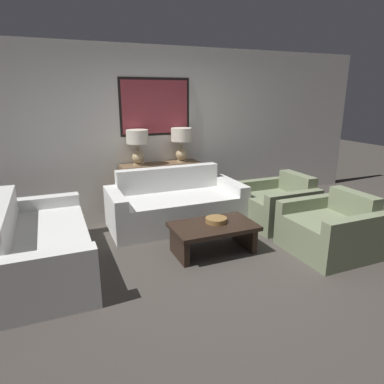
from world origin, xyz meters
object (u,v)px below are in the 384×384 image
at_px(coffee_table, 213,232).
at_px(table_lamp_left, 137,142).
at_px(couch_by_side, 41,247).
at_px(armchair_near_camera, 330,231).
at_px(console_table, 161,187).
at_px(decorative_bowl, 216,220).
at_px(armchair_near_back_wall, 277,206).
at_px(table_lamp_right, 181,140).
at_px(couch_by_back_wall, 176,206).

bearing_deg(coffee_table, table_lamp_left, 104.61).
relative_size(couch_by_side, armchair_near_camera, 2.08).
xyz_separation_m(console_table, table_lamp_left, (-0.37, -0.00, 0.77)).
xyz_separation_m(couch_by_side, coffee_table, (1.96, -0.33, -0.02)).
height_order(table_lamp_left, coffee_table, table_lamp_left).
relative_size(decorative_bowl, armchair_near_back_wall, 0.28).
xyz_separation_m(table_lamp_left, table_lamp_right, (0.74, 0.00, 0.00)).
relative_size(console_table, armchair_near_back_wall, 1.39).
relative_size(table_lamp_right, decorative_bowl, 2.11).
height_order(couch_by_back_wall, coffee_table, couch_by_back_wall).
xyz_separation_m(table_lamp_right, coffee_table, (-0.27, -1.79, -0.91)).
distance_m(couch_by_side, coffee_table, 1.99).
height_order(table_lamp_left, table_lamp_right, same).
xyz_separation_m(coffee_table, armchair_near_back_wall, (1.35, 0.54, 0.01)).
relative_size(table_lamp_left, table_lamp_right, 1.00).
height_order(table_lamp_right, couch_by_side, table_lamp_right).
bearing_deg(couch_by_side, armchair_near_camera, -14.69).
xyz_separation_m(table_lamp_right, decorative_bowl, (-0.21, -1.74, -0.78)).
bearing_deg(coffee_table, console_table, 93.09).
bearing_deg(table_lamp_right, decorative_bowl, -96.96).
distance_m(console_table, couch_by_side, 2.38).
relative_size(console_table, decorative_bowl, 4.95).
bearing_deg(table_lamp_left, console_table, 0.00).
xyz_separation_m(table_lamp_left, couch_by_back_wall, (0.37, -0.71, -0.89)).
relative_size(console_table, table_lamp_right, 2.35).
bearing_deg(couch_by_back_wall, console_table, 90.00).
bearing_deg(decorative_bowl, coffee_table, -139.73).
bearing_deg(coffee_table, couch_by_back_wall, 95.09).
xyz_separation_m(couch_by_side, decorative_bowl, (2.03, -0.28, 0.11)).
relative_size(table_lamp_left, decorative_bowl, 2.11).
bearing_deg(armchair_near_back_wall, couch_by_back_wall, 159.30).
distance_m(coffee_table, armchair_near_back_wall, 1.45).
xyz_separation_m(table_lamp_left, armchair_near_camera, (1.82, -2.33, -0.90)).
distance_m(couch_by_back_wall, armchair_near_back_wall, 1.54).
height_order(table_lamp_right, coffee_table, table_lamp_right).
bearing_deg(table_lamp_right, console_table, 180.00).
height_order(coffee_table, armchair_near_camera, armchair_near_camera).
height_order(table_lamp_right, decorative_bowl, table_lamp_right).
height_order(table_lamp_left, armchair_near_back_wall, table_lamp_left).
distance_m(console_table, couch_by_back_wall, 0.72).
bearing_deg(couch_by_back_wall, decorative_bowl, -81.28).
relative_size(console_table, couch_by_back_wall, 0.67).
bearing_deg(armchair_near_back_wall, decorative_bowl, -159.27).
height_order(table_lamp_right, armchair_near_camera, table_lamp_right).
bearing_deg(coffee_table, decorative_bowl, 40.27).
bearing_deg(console_table, couch_by_back_wall, -90.00).
height_order(couch_by_back_wall, armchair_near_camera, couch_by_back_wall).
bearing_deg(armchair_near_back_wall, console_table, 139.00).
distance_m(decorative_bowl, armchair_near_camera, 1.42).
distance_m(table_lamp_left, armchair_near_back_wall, 2.39).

